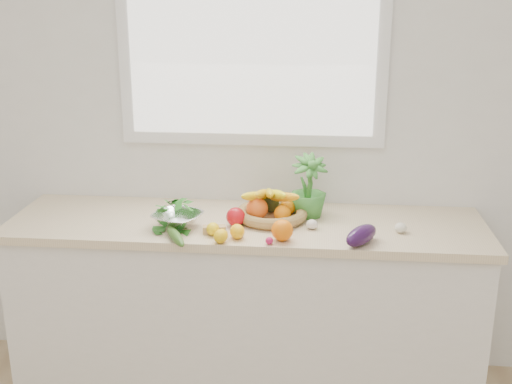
# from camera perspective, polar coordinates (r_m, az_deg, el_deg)

# --- Properties ---
(back_wall) EXTENTS (4.50, 0.02, 2.70)m
(back_wall) POSITION_cam_1_polar(r_m,az_deg,el_deg) (3.19, -0.34, 6.92)
(back_wall) COLOR white
(back_wall) RESTS_ON ground
(counter_cabinet) EXTENTS (2.20, 0.58, 0.86)m
(counter_cabinet) POSITION_cam_1_polar(r_m,az_deg,el_deg) (3.22, -0.87, -10.43)
(counter_cabinet) COLOR silver
(counter_cabinet) RESTS_ON ground
(countertop) EXTENTS (2.24, 0.62, 0.04)m
(countertop) POSITION_cam_1_polar(r_m,az_deg,el_deg) (3.03, -0.91, -2.92)
(countertop) COLOR beige
(countertop) RESTS_ON counter_cabinet
(window_frame) EXTENTS (1.30, 0.03, 1.10)m
(window_frame) POSITION_cam_1_polar(r_m,az_deg,el_deg) (3.13, -0.39, 14.09)
(window_frame) COLOR white
(window_frame) RESTS_ON back_wall
(window_pane) EXTENTS (1.18, 0.01, 0.98)m
(window_pane) POSITION_cam_1_polar(r_m,az_deg,el_deg) (3.11, -0.43, 14.06)
(window_pane) COLOR white
(window_pane) RESTS_ON window_frame
(orange_loose) EXTENTS (0.12, 0.12, 0.09)m
(orange_loose) POSITION_cam_1_polar(r_m,az_deg,el_deg) (2.78, 2.35, -3.42)
(orange_loose) COLOR orange
(orange_loose) RESTS_ON countertop
(lemon_a) EXTENTS (0.06, 0.07, 0.06)m
(lemon_a) POSITION_cam_1_polar(r_m,az_deg,el_deg) (2.85, -3.86, -3.29)
(lemon_a) COLOR yellow
(lemon_a) RESTS_ON countertop
(lemon_b) EXTENTS (0.08, 0.09, 0.06)m
(lemon_b) POSITION_cam_1_polar(r_m,az_deg,el_deg) (2.76, -3.16, -3.93)
(lemon_b) COLOR yellow
(lemon_b) RESTS_ON countertop
(lemon_c) EXTENTS (0.08, 0.09, 0.06)m
(lemon_c) POSITION_cam_1_polar(r_m,az_deg,el_deg) (2.81, -1.68, -3.52)
(lemon_c) COLOR #FFB10D
(lemon_c) RESTS_ON countertop
(apple) EXTENTS (0.11, 0.11, 0.09)m
(apple) POSITION_cam_1_polar(r_m,az_deg,el_deg) (2.95, -1.81, -2.22)
(apple) COLOR red
(apple) RESTS_ON countertop
(ginger) EXTENTS (0.11, 0.06, 0.03)m
(ginger) POSITION_cam_1_polar(r_m,az_deg,el_deg) (2.88, -3.74, -3.33)
(ginger) COLOR tan
(ginger) RESTS_ON countertop
(garlic_a) EXTENTS (0.06, 0.06, 0.04)m
(garlic_a) POSITION_cam_1_polar(r_m,az_deg,el_deg) (2.93, 4.99, -2.88)
(garlic_a) COLOR white
(garlic_a) RESTS_ON countertop
(garlic_b) EXTENTS (0.05, 0.05, 0.04)m
(garlic_b) POSITION_cam_1_polar(r_m,az_deg,el_deg) (2.93, 2.20, -2.83)
(garlic_b) COLOR #EBE7D0
(garlic_b) RESTS_ON countertop
(garlic_c) EXTENTS (0.07, 0.07, 0.05)m
(garlic_c) POSITION_cam_1_polar(r_m,az_deg,el_deg) (2.94, 12.74, -3.12)
(garlic_c) COLOR silver
(garlic_c) RESTS_ON countertop
(eggplant) EXTENTS (0.18, 0.22, 0.08)m
(eggplant) POSITION_cam_1_polar(r_m,az_deg,el_deg) (2.77, 9.34, -3.82)
(eggplant) COLOR #2B103B
(eggplant) RESTS_ON countertop
(cucumber) EXTENTS (0.15, 0.23, 0.04)m
(cucumber) POSITION_cam_1_polar(r_m,az_deg,el_deg) (2.80, -7.18, -3.91)
(cucumber) COLOR #2F5A1A
(cucumber) RESTS_ON countertop
(radish) EXTENTS (0.04, 0.04, 0.03)m
(radish) POSITION_cam_1_polar(r_m,az_deg,el_deg) (2.75, 1.19, -4.35)
(radish) COLOR #C4184E
(radish) RESTS_ON countertop
(potted_herb) EXTENTS (0.23, 0.23, 0.31)m
(potted_herb) POSITION_cam_1_polar(r_m,az_deg,el_deg) (3.05, 4.69, 0.40)
(potted_herb) COLOR #3B8530
(potted_herb) RESTS_ON countertop
(fruit_basket) EXTENTS (0.38, 0.38, 0.18)m
(fruit_basket) POSITION_cam_1_polar(r_m,az_deg,el_deg) (3.02, 1.32, -1.55)
(fruit_basket) COLOR tan
(fruit_basket) RESTS_ON countertop
(colander_with_spinach) EXTENTS (0.28, 0.28, 0.12)m
(colander_with_spinach) POSITION_cam_1_polar(r_m,az_deg,el_deg) (2.94, -6.98, -2.07)
(colander_with_spinach) COLOR white
(colander_with_spinach) RESTS_ON countertop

